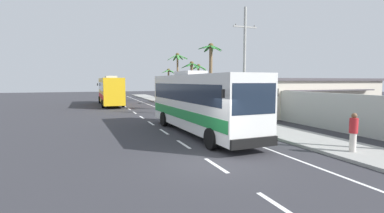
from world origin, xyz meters
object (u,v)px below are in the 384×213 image
coach_bus_foreground (199,101)px  palm_third (198,74)px  motorcycle_beside_bus (181,108)px  coach_bus_far_lane (110,90)px  utility_pole_mid (244,61)px  pedestrian_near_kerb (185,100)px  palm_farthest (192,76)px  palm_second (211,66)px  palm_nearest (178,66)px  palm_fourth (169,77)px  roadside_building (300,96)px  pedestrian_midwalk (353,131)px

coach_bus_foreground → palm_third: (9.04, 22.26, 2.22)m
motorcycle_beside_bus → coach_bus_far_lane: bearing=113.2°
motorcycle_beside_bus → utility_pole_mid: utility_pole_mid is taller
coach_bus_far_lane → palm_third: (12.54, -0.66, 2.22)m
pedestrian_near_kerb → palm_farthest: size_ratio=0.29×
palm_third → palm_farthest: (-1.85, -2.07, -0.27)m
palm_second → utility_pole_mid: bearing=-81.9°
palm_nearest → palm_third: palm_nearest is taller
coach_bus_foreground → utility_pole_mid: utility_pole_mid is taller
pedestrian_near_kerb → palm_fourth: (3.44, 18.97, 2.88)m
roadside_building → pedestrian_near_kerb: bearing=138.1°
pedestrian_midwalk → roadside_building: roadside_building is taller
pedestrian_midwalk → coach_bus_foreground: bearing=22.4°
motorcycle_beside_bus → roadside_building: size_ratio=0.13×
roadside_building → coach_bus_foreground: bearing=-155.2°
palm_second → palm_third: (2.99, 10.83, -0.61)m
palm_nearest → pedestrian_near_kerb: bearing=-103.1°
utility_pole_mid → palm_farthest: utility_pole_mid is taller
coach_bus_far_lane → palm_third: size_ratio=2.07×
palm_fourth → palm_second: bearing=-94.4°
palm_third → roadside_building: (4.62, -15.95, -2.48)m
coach_bus_far_lane → palm_second: size_ratio=1.64×
coach_bus_foreground → palm_farthest: 21.52m
pedestrian_near_kerb → palm_nearest: (2.37, 10.18, 4.50)m
motorcycle_beside_bus → pedestrian_midwalk: pedestrian_midwalk is taller
pedestrian_near_kerb → roadside_building: roadside_building is taller
palm_nearest → roadside_building: size_ratio=0.51×
utility_pole_mid → palm_third: (2.20, 16.35, -0.83)m
coach_bus_far_lane → pedestrian_near_kerb: coach_bus_far_lane is taller
coach_bus_foreground → pedestrian_near_kerb: bearing=73.7°
pedestrian_near_kerb → palm_second: palm_second is taller
palm_second → palm_fourth: bearing=85.6°
coach_bus_far_lane → motorcycle_beside_bus: bearing=-66.8°
palm_second → coach_bus_far_lane: bearing=129.7°
pedestrian_near_kerb → coach_bus_foreground: bearing=20.7°
pedestrian_midwalk → palm_fourth: 41.13m
palm_fourth → roadside_building: (5.92, -27.37, -2.17)m
coach_bus_far_lane → palm_second: bearing=-50.3°
palm_second → roadside_building: 9.68m
pedestrian_near_kerb → palm_fourth: size_ratio=0.31×
palm_nearest → coach_bus_foreground: bearing=-105.0°
coach_bus_foreground → palm_second: 13.24m
pedestrian_midwalk → pedestrian_near_kerb: bearing=-8.8°
palm_farthest → roadside_building: bearing=-65.0°
palm_nearest → motorcycle_beside_bus: bearing=-106.6°
coach_bus_far_lane → palm_farthest: bearing=-14.3°
coach_bus_foreground → palm_nearest: bearing=75.0°
motorcycle_beside_bus → palm_second: (3.90, 1.69, 4.19)m
palm_third → palm_second: bearing=-105.4°
pedestrian_near_kerb → pedestrian_midwalk: (0.13, -21.93, -0.01)m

